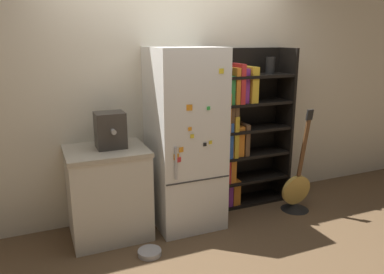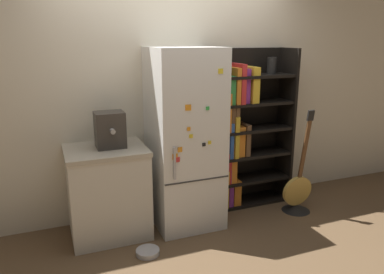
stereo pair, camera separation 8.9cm
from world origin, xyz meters
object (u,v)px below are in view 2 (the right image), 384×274
espresso_machine (110,130)px  guitar (297,196)px  bookshelf (241,131)px  pet_bowl (148,252)px  refrigerator (185,139)px

espresso_machine → guitar: espresso_machine is taller
bookshelf → espresso_machine: size_ratio=5.26×
bookshelf → guitar: size_ratio=1.52×
guitar → pet_bowl: 1.77m
pet_bowl → guitar: bearing=7.7°
refrigerator → guitar: refrigerator is taller
espresso_machine → refrigerator: bearing=-3.6°
bookshelf → espresso_machine: (-1.45, -0.15, 0.18)m
guitar → refrigerator: bearing=168.7°
espresso_machine → pet_bowl: bearing=-70.6°
refrigerator → espresso_machine: bearing=176.4°
espresso_machine → pet_bowl: 1.15m
bookshelf → espresso_machine: bearing=-174.3°
guitar → pet_bowl: size_ratio=5.50×
bookshelf → pet_bowl: (-1.27, -0.67, -0.82)m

